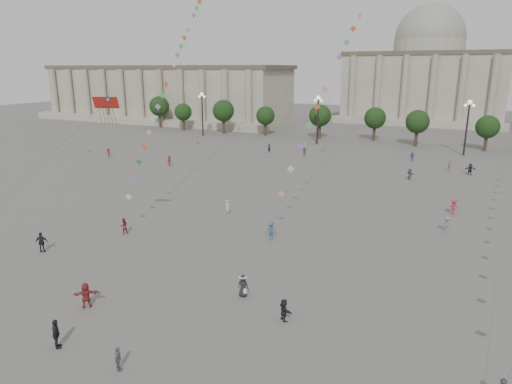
% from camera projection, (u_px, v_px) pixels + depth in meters
% --- Properties ---
extents(ground, '(360.00, 360.00, 0.00)m').
position_uv_depth(ground, '(204.00, 292.00, 34.70)').
color(ground, '#54514F').
rests_on(ground, ground).
extents(hall_west, '(84.00, 26.22, 17.20)m').
position_uv_depth(hall_west, '(163.00, 94.00, 145.70)').
color(hall_west, gray).
rests_on(hall_west, ground).
extents(hall_central, '(48.30, 34.30, 35.50)m').
position_uv_depth(hall_central, '(426.00, 75.00, 142.73)').
color(hall_central, gray).
rests_on(hall_central, ground).
extents(tree_row, '(137.12, 5.12, 8.00)m').
position_uv_depth(tree_row, '(394.00, 120.00, 100.75)').
color(tree_row, '#38281C').
rests_on(tree_row, ground).
extents(lamp_post_far_west, '(2.00, 0.90, 10.65)m').
position_uv_depth(lamp_post_far_west, '(202.00, 106.00, 112.52)').
color(lamp_post_far_west, '#262628').
rests_on(lamp_post_far_west, ground).
extents(lamp_post_mid_west, '(2.00, 0.90, 10.65)m').
position_uv_depth(lamp_post_mid_west, '(318.00, 111.00, 99.72)').
color(lamp_post_mid_west, '#262628').
rests_on(lamp_post_mid_west, ground).
extents(lamp_post_mid_east, '(2.00, 0.90, 10.65)m').
position_uv_depth(lamp_post_mid_east, '(468.00, 117.00, 86.91)').
color(lamp_post_mid_east, '#262628').
rests_on(lamp_post_mid_east, ground).
extents(person_crowd_0, '(1.11, 0.61, 1.80)m').
position_uv_depth(person_crowd_0, '(412.00, 157.00, 82.78)').
color(person_crowd_0, '#354C78').
rests_on(person_crowd_0, ground).
extents(person_crowd_1, '(0.83, 0.91, 1.51)m').
position_uv_depth(person_crowd_1, '(90.00, 148.00, 92.79)').
color(person_crowd_1, silver).
rests_on(person_crowd_1, ground).
extents(person_crowd_2, '(1.35, 1.29, 1.84)m').
position_uv_depth(person_crowd_2, '(109.00, 153.00, 86.15)').
color(person_crowd_2, maroon).
rests_on(person_crowd_2, ground).
extents(person_crowd_3, '(1.43, 1.28, 1.57)m').
position_uv_depth(person_crowd_3, '(284.00, 310.00, 30.64)').
color(person_crowd_3, black).
rests_on(person_crowd_3, ground).
extents(person_crowd_4, '(1.38, 1.36, 1.59)m').
position_uv_depth(person_crowd_4, '(323.00, 148.00, 92.02)').
color(person_crowd_4, silver).
rests_on(person_crowd_4, ground).
extents(person_crowd_6, '(1.19, 0.84, 1.68)m').
position_uv_depth(person_crowd_6, '(447.00, 224.00, 47.19)').
color(person_crowd_6, slate).
rests_on(person_crowd_6, ground).
extents(person_crowd_8, '(1.37, 1.23, 1.84)m').
position_uv_depth(person_crowd_8, '(454.00, 207.00, 52.79)').
color(person_crowd_8, '#9F2B38').
rests_on(person_crowd_8, ground).
extents(person_crowd_9, '(1.81, 0.97, 1.87)m').
position_uv_depth(person_crowd_9, '(470.00, 169.00, 72.31)').
color(person_crowd_9, '#232228').
rests_on(person_crowd_9, ground).
extents(person_crowd_10, '(0.59, 0.73, 1.75)m').
position_uv_depth(person_crowd_10, '(305.00, 146.00, 94.15)').
color(person_crowd_10, '#B8B8B4').
rests_on(person_crowd_10, ground).
extents(person_crowd_12, '(1.52, 1.52, 1.76)m').
position_uv_depth(person_crowd_12, '(410.00, 174.00, 69.32)').
color(person_crowd_12, slate).
rests_on(person_crowd_12, ground).
extents(person_crowd_13, '(0.79, 0.68, 1.83)m').
position_uv_depth(person_crowd_13, '(227.00, 208.00, 52.59)').
color(person_crowd_13, '#BBBBB6').
rests_on(person_crowd_13, ground).
extents(person_crowd_16, '(1.03, 0.50, 1.70)m').
position_uv_depth(person_crowd_16, '(304.00, 152.00, 88.11)').
color(person_crowd_16, '#5C5B60').
rests_on(person_crowd_16, ground).
extents(person_crowd_17, '(0.73, 1.23, 1.88)m').
position_uv_depth(person_crowd_17, '(170.00, 161.00, 78.84)').
color(person_crowd_17, maroon).
rests_on(person_crowd_17, ground).
extents(person_crowd_18, '(0.72, 0.76, 1.75)m').
position_uv_depth(person_crowd_18, '(269.00, 148.00, 91.50)').
color(person_crowd_18, black).
rests_on(person_crowd_18, ground).
extents(person_crowd_19, '(1.05, 1.05, 1.84)m').
position_uv_depth(person_crowd_19, '(197.00, 139.00, 102.62)').
color(person_crowd_19, gray).
rests_on(person_crowd_19, ground).
extents(person_crowd_21, '(0.53, 1.10, 1.82)m').
position_uv_depth(person_crowd_21, '(449.00, 166.00, 74.76)').
color(person_crowd_21, tan).
rests_on(person_crowd_21, ground).
extents(tourist_1, '(1.08, 1.15, 1.90)m').
position_uv_depth(tourist_1, '(56.00, 334.00, 27.59)').
color(tourist_1, black).
rests_on(tourist_1, ground).
extents(tourist_2, '(1.66, 1.58, 1.87)m').
position_uv_depth(tourist_2, '(86.00, 295.00, 32.34)').
color(tourist_2, '#9E2B31').
rests_on(tourist_2, ground).
extents(tourist_3, '(0.71, 0.94, 1.49)m').
position_uv_depth(tourist_3, '(118.00, 359.00, 25.56)').
color(tourist_3, slate).
rests_on(tourist_3, ground).
extents(tourist_4, '(1.21, 1.01, 1.94)m').
position_uv_depth(tourist_4, '(42.00, 242.00, 42.02)').
color(tourist_4, black).
rests_on(tourist_4, ground).
extents(kite_flyer_0, '(0.99, 1.04, 1.68)m').
position_uv_depth(kite_flyer_0, '(124.00, 226.00, 46.72)').
color(kite_flyer_0, maroon).
rests_on(kite_flyer_0, ground).
extents(kite_flyer_1, '(1.43, 1.31, 1.92)m').
position_uv_depth(kite_flyer_1, '(271.00, 231.00, 45.03)').
color(kite_flyer_1, '#325371').
rests_on(kite_flyer_1, ground).
extents(hat_person, '(0.87, 0.60, 1.70)m').
position_uv_depth(hat_person, '(243.00, 285.00, 33.88)').
color(hat_person, black).
rests_on(hat_person, ground).
extents(dragon_kite, '(4.23, 7.55, 19.29)m').
position_uv_depth(dragon_kite, '(105.00, 112.00, 39.61)').
color(dragon_kite, '#A81A11').
rests_on(dragon_kite, ground).
extents(kite_train_west, '(12.79, 40.99, 55.76)m').
position_uv_depth(kite_train_west, '(186.00, 38.00, 63.18)').
color(kite_train_west, '#3F3F3F').
rests_on(kite_train_west, ground).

